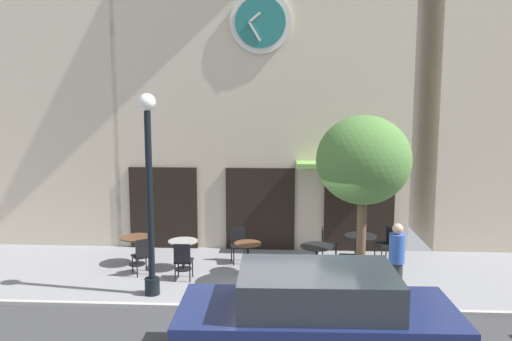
{
  "coord_description": "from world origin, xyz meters",
  "views": [
    {
      "loc": [
        -0.18,
        -9.5,
        4.11
      ],
      "look_at": [
        -0.84,
        2.12,
        2.52
      ],
      "focal_mm": 35.28,
      "sensor_mm": 36.0,
      "label": 1
    }
  ],
  "objects": [
    {
      "name": "ground_plane",
      "position": [
        0.0,
        -0.53,
        -0.02
      ],
      "size": [
        26.41,
        9.56,
        0.13
      ],
      "color": "gray"
    },
    {
      "name": "clock_building",
      "position": [
        -0.84,
        5.47,
        5.87
      ],
      "size": [
        8.18,
        3.78,
        11.45
      ],
      "color": "beige",
      "rests_on": "ground_plane"
    },
    {
      "name": "neighbor_building_left",
      "position": [
        -8.13,
        6.1,
        7.18
      ],
      "size": [
        6.65,
        3.72,
        14.35
      ],
      "color": "beige",
      "rests_on": "ground_plane"
    },
    {
      "name": "street_lamp",
      "position": [
        -3.0,
        0.72,
        2.18
      ],
      "size": [
        0.36,
        0.36,
        4.29
      ],
      "color": "black",
      "rests_on": "ground_plane"
    },
    {
      "name": "street_tree",
      "position": [
        1.48,
        1.1,
        2.87
      ],
      "size": [
        1.99,
        1.79,
        3.84
      ],
      "color": "brown",
      "rests_on": "ground_plane"
    },
    {
      "name": "cafe_table_rightmost",
      "position": [
        -3.9,
        2.66,
        0.54
      ],
      "size": [
        0.8,
        0.8,
        0.73
      ],
      "color": "black",
      "rests_on": "ground_plane"
    },
    {
      "name": "cafe_table_leftmost",
      "position": [
        -2.65,
        2.35,
        0.53
      ],
      "size": [
        0.72,
        0.72,
        0.73
      ],
      "color": "black",
      "rests_on": "ground_plane"
    },
    {
      "name": "cafe_table_near_door",
      "position": [
        -1.04,
        2.19,
        0.51
      ],
      "size": [
        0.65,
        0.65,
        0.75
      ],
      "color": "black",
      "rests_on": "ground_plane"
    },
    {
      "name": "cafe_table_center",
      "position": [
        0.59,
        1.98,
        0.57
      ],
      "size": [
        0.77,
        0.77,
        0.77
      ],
      "color": "black",
      "rests_on": "ground_plane"
    },
    {
      "name": "cafe_table_center_left",
      "position": [
        1.77,
        3.02,
        0.56
      ],
      "size": [
        0.8,
        0.8,
        0.75
      ],
      "color": "black",
      "rests_on": "ground_plane"
    },
    {
      "name": "cafe_chair_near_tree",
      "position": [
        2.49,
        3.31,
        0.53
      ],
      "size": [
        0.51,
        0.51,
        0.9
      ],
      "color": "black",
      "rests_on": "ground_plane"
    },
    {
      "name": "cafe_chair_outer",
      "position": [
        0.91,
        3.1,
        0.53
      ],
      "size": [
        0.43,
        0.43,
        0.9
      ],
      "color": "black",
      "rests_on": "ground_plane"
    },
    {
      "name": "cafe_chair_left_end",
      "position": [
        1.44,
        2.16,
        0.53
      ],
      "size": [
        0.42,
        0.42,
        0.9
      ],
      "color": "black",
      "rests_on": "ground_plane"
    },
    {
      "name": "cafe_chair_under_awning",
      "position": [
        -2.49,
        1.57,
        0.53
      ],
      "size": [
        0.4,
        0.4,
        0.9
      ],
      "color": "black",
      "rests_on": "ground_plane"
    },
    {
      "name": "cafe_chair_facing_wall",
      "position": [
        -1.34,
        3.01,
        0.53
      ],
      "size": [
        0.49,
        0.49,
        0.9
      ],
      "color": "black",
      "rests_on": "ground_plane"
    },
    {
      "name": "cafe_chair_by_entrance",
      "position": [
        -3.54,
        1.9,
        0.53
      ],
      "size": [
        0.56,
        0.56,
        0.9
      ],
      "color": "black",
      "rests_on": "ground_plane"
    },
    {
      "name": "pedestrian_blue",
      "position": [
        2.13,
        0.57,
        0.86
      ],
      "size": [
        0.44,
        0.44,
        1.67
      ],
      "color": "#2D2D38",
      "rests_on": "ground_plane"
    },
    {
      "name": "parked_car_navy",
      "position": [
        0.34,
        -2.02,
        0.76
      ],
      "size": [
        4.34,
        2.1,
        1.55
      ],
      "color": "navy",
      "rests_on": "ground_plane"
    }
  ]
}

